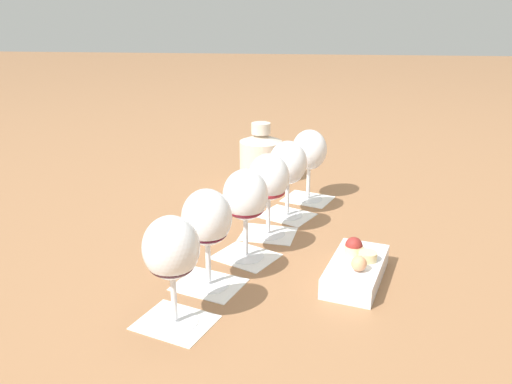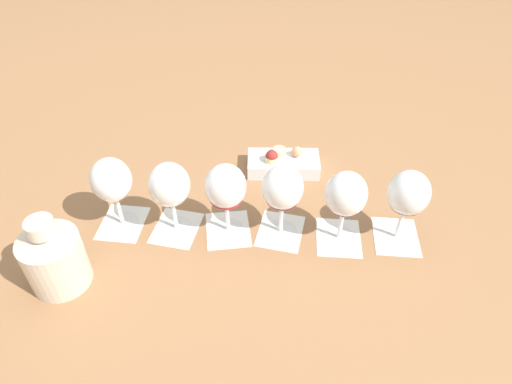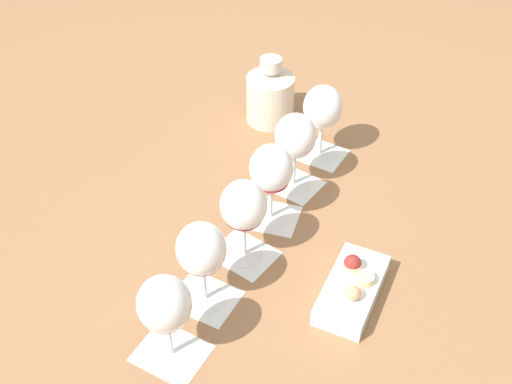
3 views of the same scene
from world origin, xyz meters
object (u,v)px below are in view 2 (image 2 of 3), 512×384
Objects in this scene: wine_glass_4 at (346,197)px; wine_glass_5 at (408,196)px; wine_glass_1 at (170,188)px; ceramic_vase at (53,256)px; wine_glass_3 at (282,191)px; snack_dish at (283,163)px; wine_glass_0 at (112,183)px; wine_glass_2 at (226,189)px.

wine_glass_5 is (0.12, -0.03, -0.00)m from wine_glass_4.
wine_glass_4 is at bearing -20.01° from wine_glass_1.
wine_glass_1 reaches higher than ceramic_vase.
wine_glass_5 is 0.68m from ceramic_vase.
wine_glass_3 is at bearing -17.75° from wine_glass_1.
snack_dish is at bearing 119.99° from wine_glass_5.
wine_glass_0 is 1.06× the size of ceramic_vase.
wine_glass_3 is at bearing 1.44° from ceramic_vase.
wine_glass_0 is at bearing -167.80° from snack_dish.
wine_glass_5 is at bearing -60.01° from snack_dish.
wine_glass_1 is at bearing -22.52° from wine_glass_0.
wine_glass_0 and wine_glass_3 have the same top height.
wine_glass_3 is 1.00× the size of wine_glass_4.
wine_glass_2 is at bearing 158.97° from wine_glass_4.
wine_glass_1 is 0.89× the size of snack_dish.
snack_dish is at bearing 43.12° from wine_glass_2.
snack_dish is (0.07, 0.20, -0.10)m from wine_glass_3.
ceramic_vase is (-0.56, 0.04, -0.05)m from wine_glass_4.
wine_glass_5 reaches higher than snack_dish.
wine_glass_3 is (0.33, -0.12, -0.00)m from wine_glass_0.
wine_glass_5 reaches higher than ceramic_vase.
snack_dish is (0.40, 0.09, -0.10)m from wine_glass_0.
snack_dish is at bearing 22.35° from ceramic_vase.
wine_glass_1 is at bearing 159.99° from wine_glass_4.
wine_glass_1 is 0.23m from wine_glass_3.
ceramic_vase is (-0.12, -0.13, -0.05)m from wine_glass_0.
snack_dish is (0.18, 0.17, -0.10)m from wine_glass_2.
wine_glass_0 is 1.00× the size of wine_glass_4.
snack_dish is at bearing 12.20° from wine_glass_0.
wine_glass_2 is 0.36m from wine_glass_5.
wine_glass_1 and wine_glass_2 have the same top height.
wine_glass_3 is 1.06× the size of ceramic_vase.
snack_dish is (0.29, 0.13, -0.10)m from wine_glass_1.
wine_glass_5 is at bearing -18.50° from wine_glass_1.
snack_dish is (-0.16, 0.28, -0.10)m from wine_glass_5.
wine_glass_2 is at bearing 7.68° from ceramic_vase.
wine_glass_3 is 0.23m from snack_dish.
wine_glass_2 and wine_glass_3 have the same top height.
wine_glass_0 reaches higher than snack_dish.
wine_glass_4 is 0.27m from snack_dish.
wine_glass_3 is 1.00× the size of wine_glass_5.
wine_glass_3 is at bearing -17.65° from wine_glass_2.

